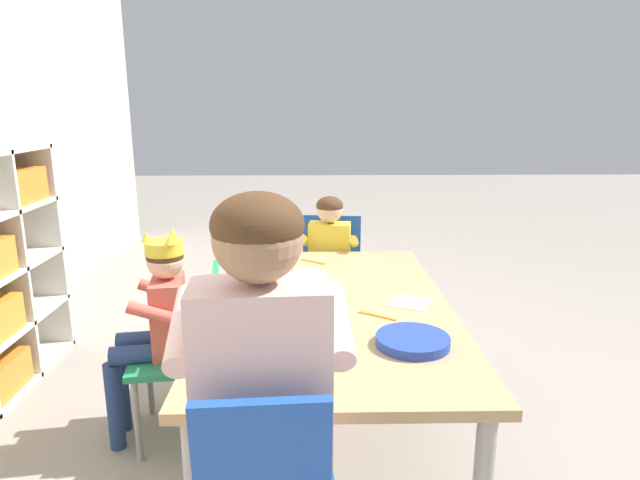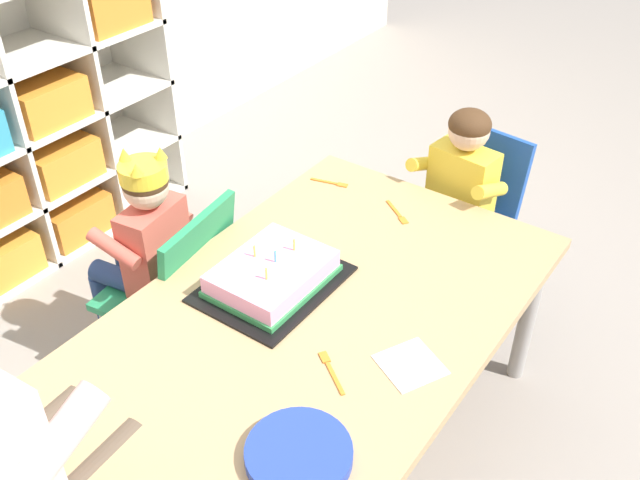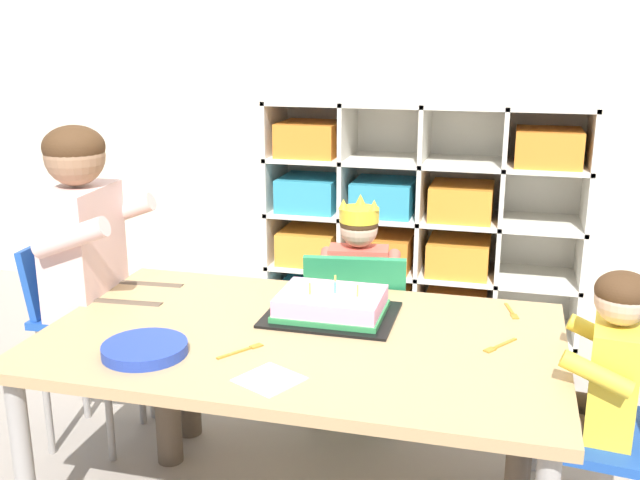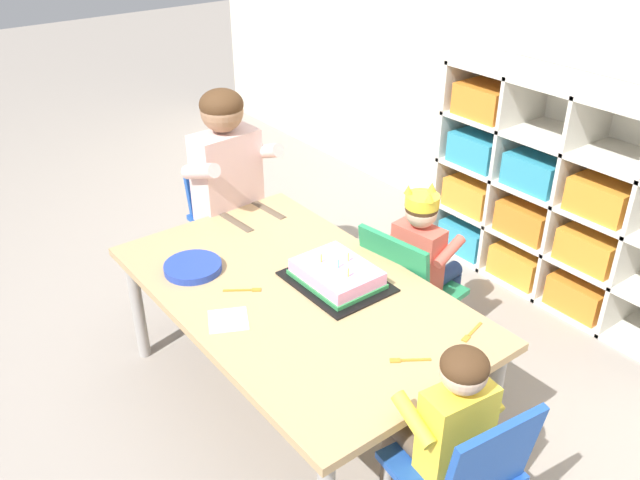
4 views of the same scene
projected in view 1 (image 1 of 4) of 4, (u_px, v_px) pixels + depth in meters
ground at (330, 436)px, 2.13m from camera, size 16.00×16.00×0.00m
activity_table at (330, 317)px, 2.01m from camera, size 1.45×0.87×0.55m
classroom_chair_blue at (190, 342)px, 2.08m from camera, size 0.41×0.38×0.65m
child_with_crown at (157, 313)px, 2.03m from camera, size 0.32×0.32×0.82m
classroom_chair_adult_side at (264, 479)px, 1.21m from camera, size 0.32×0.32×0.71m
adult_helper_seated at (262, 362)px, 1.26m from camera, size 0.44×0.42×1.09m
classroom_chair_guest_side at (330, 270)px, 2.89m from camera, size 0.37×0.37×0.68m
guest_at_table_side at (329, 255)px, 2.76m from camera, size 0.31×0.31×0.81m
birthday_cake_on_tray at (288, 292)px, 2.04m from camera, size 0.38×0.30×0.11m
paper_plate_stack at (413, 341)px, 1.65m from camera, size 0.22×0.22×0.03m
paper_napkin_square at (410, 302)px, 2.01m from camera, size 0.18×0.18×0.00m
fork_beside_plate_stack at (257, 260)px, 2.55m from camera, size 0.05×0.13×0.00m
fork_scattered_mid_table at (375, 315)px, 1.89m from camera, size 0.09×0.12×0.00m
fork_by_napkin at (315, 262)px, 2.52m from camera, size 0.09×0.12×0.00m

